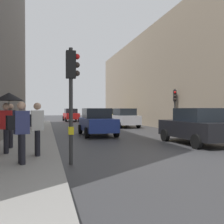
{
  "coord_description": "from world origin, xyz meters",
  "views": [
    {
      "loc": [
        -5.09,
        -7.77,
        1.72
      ],
      "look_at": [
        -0.59,
        9.45,
        1.5
      ],
      "focal_mm": 40.17,
      "sensor_mm": 36.0,
      "label": 1
    }
  ],
  "objects_px": {
    "car_yellow_taxi": "(111,116)",
    "pedestrian_with_grey_backpack": "(20,129)",
    "traffic_light_near_left": "(72,84)",
    "car_blue_van": "(97,122)",
    "car_dark_suv": "(196,126)",
    "pedestrian_with_umbrella": "(8,106)",
    "car_red_sedan": "(71,115)",
    "pedestrian_in_dark_coat": "(11,124)",
    "car_silver_hatchback": "(124,118)",
    "traffic_light_mid_street": "(175,102)",
    "pedestrian_with_black_backpack": "(36,126)"
  },
  "relations": [
    {
      "from": "car_dark_suv",
      "to": "pedestrian_in_dark_coat",
      "type": "xyz_separation_m",
      "value": [
        -8.46,
        -0.01,
        0.25
      ]
    },
    {
      "from": "traffic_light_near_left",
      "to": "car_dark_suv",
      "type": "distance_m",
      "value": 7.15
    },
    {
      "from": "car_silver_hatchback",
      "to": "car_blue_van",
      "type": "distance_m",
      "value": 7.44
    },
    {
      "from": "traffic_light_mid_street",
      "to": "car_yellow_taxi",
      "type": "distance_m",
      "value": 11.15
    },
    {
      "from": "car_yellow_taxi",
      "to": "traffic_light_mid_street",
      "type": "bearing_deg",
      "value": -78.67
    },
    {
      "from": "traffic_light_mid_street",
      "to": "pedestrian_with_grey_backpack",
      "type": "distance_m",
      "value": 14.1
    },
    {
      "from": "car_dark_suv",
      "to": "pedestrian_in_dark_coat",
      "type": "height_order",
      "value": "pedestrian_in_dark_coat"
    },
    {
      "from": "car_silver_hatchback",
      "to": "car_blue_van",
      "type": "xyz_separation_m",
      "value": [
        -3.82,
        -6.38,
        0.0
      ]
    },
    {
      "from": "car_blue_van",
      "to": "car_yellow_taxi",
      "type": "bearing_deg",
      "value": 71.25
    },
    {
      "from": "car_red_sedan",
      "to": "pedestrian_with_umbrella",
      "type": "distance_m",
      "value": 26.44
    },
    {
      "from": "car_yellow_taxi",
      "to": "car_red_sedan",
      "type": "relative_size",
      "value": 0.99
    },
    {
      "from": "car_silver_hatchback",
      "to": "pedestrian_with_black_backpack",
      "type": "distance_m",
      "value": 15.49
    },
    {
      "from": "car_silver_hatchback",
      "to": "pedestrian_in_dark_coat",
      "type": "height_order",
      "value": "pedestrian_in_dark_coat"
    },
    {
      "from": "traffic_light_near_left",
      "to": "pedestrian_with_grey_backpack",
      "type": "relative_size",
      "value": 2.04
    },
    {
      "from": "traffic_light_near_left",
      "to": "car_blue_van",
      "type": "distance_m",
      "value": 8.63
    },
    {
      "from": "pedestrian_with_black_backpack",
      "to": "pedestrian_with_umbrella",
      "type": "bearing_deg",
      "value": 141.05
    },
    {
      "from": "traffic_light_mid_street",
      "to": "pedestrian_with_black_backpack",
      "type": "distance_m",
      "value": 13.01
    },
    {
      "from": "car_blue_van",
      "to": "pedestrian_with_grey_backpack",
      "type": "bearing_deg",
      "value": -114.74
    },
    {
      "from": "traffic_light_mid_street",
      "to": "car_yellow_taxi",
      "type": "height_order",
      "value": "traffic_light_mid_street"
    },
    {
      "from": "car_red_sedan",
      "to": "pedestrian_with_grey_backpack",
      "type": "height_order",
      "value": "pedestrian_with_grey_backpack"
    },
    {
      "from": "traffic_light_mid_street",
      "to": "pedestrian_in_dark_coat",
      "type": "xyz_separation_m",
      "value": [
        -10.85,
        -6.44,
        -1.1
      ]
    },
    {
      "from": "traffic_light_near_left",
      "to": "pedestrian_with_black_backpack",
      "type": "xyz_separation_m",
      "value": [
        -1.1,
        0.87,
        -1.33
      ]
    },
    {
      "from": "traffic_light_near_left",
      "to": "car_yellow_taxi",
      "type": "distance_m",
      "value": 21.31
    },
    {
      "from": "traffic_light_mid_street",
      "to": "car_yellow_taxi",
      "type": "bearing_deg",
      "value": 101.33
    },
    {
      "from": "traffic_light_near_left",
      "to": "car_silver_hatchback",
      "type": "bearing_deg",
      "value": 66.76
    },
    {
      "from": "car_blue_van",
      "to": "pedestrian_in_dark_coat",
      "type": "relative_size",
      "value": 2.38
    },
    {
      "from": "traffic_light_near_left",
      "to": "traffic_light_mid_street",
      "type": "xyz_separation_m",
      "value": [
        8.69,
        9.38,
        -0.26
      ]
    },
    {
      "from": "car_dark_suv",
      "to": "pedestrian_with_grey_backpack",
      "type": "xyz_separation_m",
      "value": [
        -7.79,
        -3.27,
        0.29
      ]
    },
    {
      "from": "traffic_light_mid_street",
      "to": "pedestrian_in_dark_coat",
      "type": "bearing_deg",
      "value": -149.29
    },
    {
      "from": "car_silver_hatchback",
      "to": "car_red_sedan",
      "type": "height_order",
      "value": "same"
    },
    {
      "from": "car_dark_suv",
      "to": "pedestrian_with_umbrella",
      "type": "xyz_separation_m",
      "value": [
        -8.38,
        -1.29,
        0.96
      ]
    },
    {
      "from": "pedestrian_with_black_backpack",
      "to": "pedestrian_in_dark_coat",
      "type": "height_order",
      "value": "same"
    },
    {
      "from": "car_yellow_taxi",
      "to": "car_blue_van",
      "type": "height_order",
      "value": "same"
    },
    {
      "from": "traffic_light_mid_street",
      "to": "pedestrian_with_grey_backpack",
      "type": "height_order",
      "value": "traffic_light_mid_street"
    },
    {
      "from": "car_dark_suv",
      "to": "pedestrian_with_umbrella",
      "type": "bearing_deg",
      "value": -171.26
    },
    {
      "from": "traffic_light_near_left",
      "to": "car_blue_van",
      "type": "xyz_separation_m",
      "value": [
        2.41,
        8.13,
        -1.61
      ]
    },
    {
      "from": "car_red_sedan",
      "to": "car_silver_hatchback",
      "type": "bearing_deg",
      "value": -74.44
    },
    {
      "from": "car_yellow_taxi",
      "to": "pedestrian_with_grey_backpack",
      "type": "height_order",
      "value": "pedestrian_with_grey_backpack"
    },
    {
      "from": "traffic_light_near_left",
      "to": "car_red_sedan",
      "type": "xyz_separation_m",
      "value": [
        2.57,
        27.67,
        -1.61
      ]
    },
    {
      "from": "car_blue_van",
      "to": "pedestrian_in_dark_coat",
      "type": "bearing_deg",
      "value": -131.32
    },
    {
      "from": "traffic_light_near_left",
      "to": "pedestrian_with_black_backpack",
      "type": "distance_m",
      "value": 1.93
    },
    {
      "from": "traffic_light_near_left",
      "to": "pedestrian_with_black_backpack",
      "type": "relative_size",
      "value": 2.04
    },
    {
      "from": "car_red_sedan",
      "to": "pedestrian_with_umbrella",
      "type": "xyz_separation_m",
      "value": [
        -4.64,
        -26.01,
        0.96
      ]
    },
    {
      "from": "car_yellow_taxi",
      "to": "pedestrian_with_grey_backpack",
      "type": "distance_m",
      "value": 22.05
    },
    {
      "from": "car_silver_hatchback",
      "to": "car_dark_suv",
      "type": "relative_size",
      "value": 1.01
    },
    {
      "from": "car_silver_hatchback",
      "to": "pedestrian_with_grey_backpack",
      "type": "height_order",
      "value": "pedestrian_with_grey_backpack"
    },
    {
      "from": "car_red_sedan",
      "to": "pedestrian_with_grey_backpack",
      "type": "xyz_separation_m",
      "value": [
        -4.05,
        -27.99,
        0.29
      ]
    },
    {
      "from": "pedestrian_with_black_backpack",
      "to": "pedestrian_in_dark_coat",
      "type": "distance_m",
      "value": 2.32
    },
    {
      "from": "car_red_sedan",
      "to": "pedestrian_in_dark_coat",
      "type": "xyz_separation_m",
      "value": [
        -4.73,
        -24.73,
        0.25
      ]
    },
    {
      "from": "pedestrian_with_umbrella",
      "to": "traffic_light_near_left",
      "type": "bearing_deg",
      "value": -38.71
    }
  ]
}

